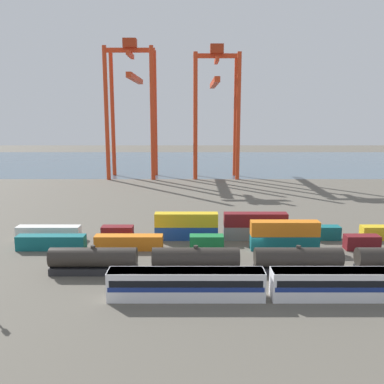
# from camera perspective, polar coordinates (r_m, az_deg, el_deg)

# --- Properties ---
(ground_plane) EXTENTS (420.00, 420.00, 0.00)m
(ground_plane) POSITION_cam_1_polar(r_m,az_deg,el_deg) (114.22, 5.47, -1.53)
(ground_plane) COLOR #5B564C
(harbour_water) EXTENTS (400.00, 110.00, 0.01)m
(harbour_water) POSITION_cam_1_polar(r_m,az_deg,el_deg) (210.31, 2.88, 4.07)
(harbour_water) COLOR #475B6B
(harbour_water) RESTS_ON ground_plane
(passenger_train) EXTENTS (41.76, 3.14, 3.90)m
(passenger_train) POSITION_cam_1_polar(r_m,az_deg,el_deg) (56.92, 10.05, -12.07)
(passenger_train) COLOR silver
(passenger_train) RESTS_ON ground_plane
(freight_tank_row) EXTENTS (59.58, 2.94, 4.40)m
(freight_tank_row) POSITION_cam_1_polar(r_m,az_deg,el_deg) (64.82, 7.26, -9.17)
(freight_tank_row) COLOR #232326
(freight_tank_row) RESTS_ON ground_plane
(shipping_container_0) EXTENTS (12.10, 2.44, 2.60)m
(shipping_container_0) POSITION_cam_1_polar(r_m,az_deg,el_deg) (79.49, -18.76, -6.51)
(shipping_container_0) COLOR #146066
(shipping_container_0) RESTS_ON ground_plane
(shipping_container_1) EXTENTS (12.10, 2.44, 2.60)m
(shipping_container_1) POSITION_cam_1_polar(r_m,az_deg,el_deg) (76.25, -8.76, -6.78)
(shipping_container_1) COLOR orange
(shipping_container_1) RESTS_ON ground_plane
(shipping_container_2) EXTENTS (6.04, 2.44, 2.60)m
(shipping_container_2) POSITION_cam_1_polar(r_m,az_deg,el_deg) (75.46, 1.79, -6.85)
(shipping_container_2) COLOR #197538
(shipping_container_2) RESTS_ON ground_plane
(shipping_container_3) EXTENTS (12.10, 2.44, 2.60)m
(shipping_container_3) POSITION_cam_1_polar(r_m,az_deg,el_deg) (77.19, 12.21, -6.68)
(shipping_container_3) COLOR #146066
(shipping_container_3) RESTS_ON ground_plane
(shipping_container_4) EXTENTS (12.10, 2.44, 2.60)m
(shipping_container_4) POSITION_cam_1_polar(r_m,az_deg,el_deg) (76.47, 12.28, -4.82)
(shipping_container_4) COLOR orange
(shipping_container_4) RESTS_ON shipping_container_3
(shipping_container_5) EXTENTS (6.04, 2.44, 2.60)m
(shipping_container_5) POSITION_cam_1_polar(r_m,az_deg,el_deg) (81.29, 21.86, -6.34)
(shipping_container_5) COLOR maroon
(shipping_container_5) RESTS_ON ground_plane
(shipping_container_6) EXTENTS (12.10, 2.44, 2.60)m
(shipping_container_6) POSITION_cam_1_polar(r_m,az_deg,el_deg) (85.95, -19.08, -5.25)
(shipping_container_6) COLOR silver
(shipping_container_6) RESTS_ON ground_plane
(shipping_container_7) EXTENTS (6.04, 2.44, 2.60)m
(shipping_container_7) POSITION_cam_1_polar(r_m,az_deg,el_deg) (82.63, -10.28, -5.46)
(shipping_container_7) COLOR maroon
(shipping_container_7) RESTS_ON ground_plane
(shipping_container_8) EXTENTS (12.10, 2.44, 2.60)m
(shipping_container_8) POSITION_cam_1_polar(r_m,az_deg,el_deg) (81.37, -0.98, -5.54)
(shipping_container_8) COLOR #1C4299
(shipping_container_8) RESTS_ON ground_plane
(shipping_container_9) EXTENTS (12.10, 2.44, 2.60)m
(shipping_container_9) POSITION_cam_1_polar(r_m,az_deg,el_deg) (80.69, -0.98, -3.76)
(shipping_container_9) COLOR gold
(shipping_container_9) RESTS_ON shipping_container_8
(shipping_container_10) EXTENTS (12.10, 2.44, 2.60)m
(shipping_container_10) POSITION_cam_1_polar(r_m,az_deg,el_deg) (82.27, 8.36, -5.47)
(shipping_container_10) COLOR slate
(shipping_container_10) RESTS_ON ground_plane
(shipping_container_11) EXTENTS (12.10, 2.44, 2.60)m
(shipping_container_11) POSITION_cam_1_polar(r_m,az_deg,el_deg) (81.60, 8.41, -3.72)
(shipping_container_11) COLOR maroon
(shipping_container_11) RESTS_ON shipping_container_10
(shipping_container_12) EXTENTS (6.04, 2.44, 2.60)m
(shipping_container_12) POSITION_cam_1_polar(r_m,az_deg,el_deg) (85.26, 17.27, -5.27)
(shipping_container_12) COLOR #146066
(shipping_container_12) RESTS_ON ground_plane
(gantry_crane_west) EXTENTS (17.99, 37.19, 50.44)m
(gantry_crane_west) POSITION_cam_1_polar(r_m,az_deg,el_deg) (162.66, -8.34, 12.88)
(gantry_crane_west) COLOR red
(gantry_crane_west) RESTS_ON ground_plane
(gantry_crane_central) EXTENTS (17.07, 40.43, 48.47)m
(gantry_crane_central) POSITION_cam_1_polar(r_m,az_deg,el_deg) (162.03, 3.04, 12.61)
(gantry_crane_central) COLOR red
(gantry_crane_central) RESTS_ON ground_plane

